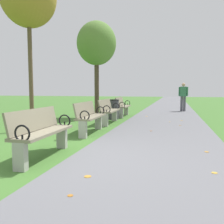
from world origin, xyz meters
name	(u,v)px	position (x,y,z in m)	size (l,w,h in m)	color
ground_plane	(70,158)	(0.00, 0.00, 0.00)	(80.00, 80.00, 0.00)	#42722D
paved_walkway	(170,104)	(1.49, 18.00, 0.01)	(2.98, 44.00, 0.02)	slate
park_bench_1	(42,131)	(-0.50, -0.11, 0.49)	(0.52, 1.61, 0.90)	gray
park_bench_2	(90,116)	(-0.50, 2.44, 0.49)	(0.54, 1.62, 0.90)	gray
park_bench_3	(109,110)	(-0.50, 4.50, 0.49)	(0.52, 1.61, 0.90)	gray
park_bench_4	(123,106)	(-0.50, 6.92, 0.49)	(0.53, 1.62, 0.90)	gray
tree_2	(96,44)	(-1.61, 6.44, 3.29)	(1.77, 1.77, 4.31)	#4C3D2D
pedestrian_walking	(183,95)	(2.33, 10.31, 0.93)	(0.53, 0.27, 1.62)	#4C4C56
trash_bin	(114,109)	(-0.65, 5.80, 0.42)	(0.48, 0.48, 0.84)	#38383D
scattered_leaves	(124,132)	(0.42, 2.83, 0.02)	(4.92, 11.00, 0.02)	#BC842D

